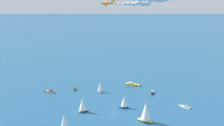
# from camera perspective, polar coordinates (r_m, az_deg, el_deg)

# --- Properties ---
(ground_plane) EXTENTS (2000.00, 2000.00, 0.00)m
(ground_plane) POSITION_cam_1_polar(r_m,az_deg,el_deg) (180.04, 0.17, -9.18)
(ground_plane) COLOR #1E517A
(motorboat_near_centre) EXTENTS (5.94, 8.50, 2.46)m
(motorboat_near_centre) POSITION_cam_1_polar(r_m,az_deg,el_deg) (219.38, -11.56, -5.15)
(motorboat_near_centre) COLOR #9E9993
(motorboat_near_centre) RESTS_ON ground_plane
(sailboat_far_stbd) EXTENTS (6.15, 3.59, 7.78)m
(sailboat_far_stbd) POSITION_cam_1_polar(r_m,az_deg,el_deg) (214.37, -2.21, -4.51)
(sailboat_far_stbd) COLOR #9E9993
(sailboat_far_stbd) RESTS_ON ground_plane
(sailboat_inshore) EXTENTS (8.05, 9.88, 12.91)m
(sailboat_inshore) POSITION_cam_1_polar(r_m,az_deg,el_deg) (150.91, -8.83, -11.44)
(sailboat_inshore) COLOR #9E9993
(sailboat_inshore) RESTS_ON ground_plane
(sailboat_offshore) EXTENTS (8.38, 8.98, 12.39)m
(sailboat_offshore) POSITION_cam_1_polar(r_m,az_deg,el_deg) (167.05, 6.25, -8.98)
(sailboat_offshore) COLOR gold
(sailboat_offshore) RESTS_ON ground_plane
(motorboat_trailing) EXTENTS (6.84, 2.87, 1.93)m
(motorboat_trailing) POSITION_cam_1_polar(r_m,az_deg,el_deg) (213.82, 7.49, -5.52)
(motorboat_trailing) COLOR black
(motorboat_trailing) RESTS_ON ground_plane
(motorboat_mid_cluster) EXTENTS (6.43, 6.88, 2.18)m
(motorboat_mid_cluster) POSITION_cam_1_polar(r_m,az_deg,el_deg) (192.64, 13.12, -7.84)
(motorboat_mid_cluster) COLOR white
(motorboat_mid_cluster) RESTS_ON ground_plane
(motorboat_outer_ring_b) EXTENTS (7.52, 3.02, 2.12)m
(motorboat_outer_ring_b) POSITION_cam_1_polar(r_m,az_deg,el_deg) (222.95, -7.00, -4.71)
(motorboat_outer_ring_b) COLOR #33704C
(motorboat_outer_ring_b) RESTS_ON ground_plane
(sailboat_outer_ring_c) EXTENTS (6.02, 7.14, 9.46)m
(sailboat_outer_ring_c) POSITION_cam_1_polar(r_m,az_deg,el_deg) (180.65, -5.46, -7.70)
(sailboat_outer_ring_c) COLOR #9E9993
(sailboat_outer_ring_c) RESTS_ON ground_plane
(motorboat_outer_ring_d) EXTENTS (6.79, 10.87, 3.09)m
(motorboat_outer_ring_d) POSITION_cam_1_polar(r_m,az_deg,el_deg) (230.38, 3.91, -3.99)
(motorboat_outer_ring_d) COLOR gold
(motorboat_outer_ring_d) RESTS_ON ground_plane
(sailboat_outer_ring_f) EXTENTS (3.94, 6.69, 8.43)m
(sailboat_outer_ring_f) POSITION_cam_1_polar(r_m,az_deg,el_deg) (186.04, 2.23, -7.18)
(sailboat_outer_ring_f) COLOR #23478C
(sailboat_outer_ring_f) RESTS_ON ground_plane
(biplane_wingman) EXTENTS (7.46, 6.84, 3.66)m
(biplane_wingman) POSITION_cam_1_polar(r_m,az_deg,el_deg) (175.14, -1.02, 10.98)
(biplane_wingman) COLOR orange
(smoke_trail_wingman) EXTENTS (5.55, 22.06, 3.69)m
(smoke_trail_wingman) POSITION_cam_1_polar(r_m,az_deg,el_deg) (178.77, 5.25, 10.93)
(smoke_trail_wingman) COLOR silver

